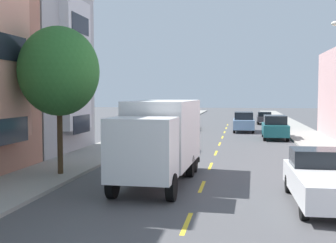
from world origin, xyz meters
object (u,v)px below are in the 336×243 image
object	(u,v)px
street_tree_second	(59,71)
delivery_box_truck	(161,136)
parked_pickup_white	(322,180)
parked_hatchback_charcoal	(264,118)
parked_pickup_orange	(182,122)
moving_sky_sedan	(244,122)
parked_wagon_black	(162,131)
parked_suv_teal	(275,127)

from	to	relation	value
street_tree_second	delivery_box_truck	bearing A→B (deg)	-4.69
delivery_box_truck	parked_pickup_white	xyz separation A→B (m)	(5.99, -2.81, -1.09)
delivery_box_truck	parked_hatchback_charcoal	world-z (taller)	delivery_box_truck
street_tree_second	parked_pickup_orange	xyz separation A→B (m)	(1.96, 26.31, -3.84)
delivery_box_truck	moving_sky_sedan	distance (m)	25.21
parked_pickup_orange	moving_sky_sedan	distance (m)	6.48
delivery_box_truck	parked_hatchback_charcoal	size ratio (longest dim) A/B	1.94
delivery_box_truck	parked_wagon_black	bearing A→B (deg)	99.84
street_tree_second	parked_suv_teal	size ratio (longest dim) A/B	1.35
parked_pickup_orange	parked_pickup_white	size ratio (longest dim) A/B	1.00
parked_wagon_black	parked_suv_teal	size ratio (longest dim) A/B	0.98
street_tree_second	parked_pickup_white	bearing A→B (deg)	-16.74
street_tree_second	parked_suv_teal	world-z (taller)	street_tree_second
parked_hatchback_charcoal	moving_sky_sedan	xyz separation A→B (m)	(-2.55, -11.32, 0.23)
parked_pickup_orange	parked_pickup_white	xyz separation A→B (m)	(8.64, -29.50, 0.00)
moving_sky_sedan	parked_suv_teal	bearing A→B (deg)	-69.09
parked_hatchback_charcoal	moving_sky_sedan	size ratio (longest dim) A/B	0.84
parked_pickup_white	street_tree_second	bearing A→B (deg)	163.26
parked_hatchback_charcoal	delivery_box_truck	bearing A→B (deg)	-99.62
delivery_box_truck	street_tree_second	bearing A→B (deg)	175.31
parked_wagon_black	parked_suv_teal	distance (m)	9.32
parked_pickup_white	parked_hatchback_charcoal	bearing A→B (deg)	89.77
parked_wagon_black	parked_hatchback_charcoal	bearing A→B (deg)	67.49
delivery_box_truck	parked_pickup_orange	bearing A→B (deg)	95.67
parked_wagon_black	parked_pickup_orange	xyz separation A→B (m)	(-0.03, 11.58, 0.02)
parked_pickup_white	parked_hatchback_charcoal	xyz separation A→B (m)	(0.15, 39.06, -0.07)
parked_pickup_orange	parked_suv_teal	distance (m)	11.95
parked_wagon_black	parked_hatchback_charcoal	distance (m)	22.89
parked_pickup_orange	delivery_box_truck	bearing A→B (deg)	-84.33
parked_suv_teal	moving_sky_sedan	distance (m)	6.90
moving_sky_sedan	delivery_box_truck	bearing A→B (deg)	-98.20
delivery_box_truck	parked_suv_teal	world-z (taller)	delivery_box_truck
street_tree_second	moving_sky_sedan	xyz separation A→B (m)	(8.20, 24.56, -3.68)
delivery_box_truck	parked_hatchback_charcoal	bearing A→B (deg)	80.38
parked_wagon_black	parked_pickup_orange	distance (m)	11.58
parked_wagon_black	parked_pickup_orange	world-z (taller)	parked_pickup_orange
street_tree_second	parked_hatchback_charcoal	distance (m)	37.66
moving_sky_sedan	parked_wagon_black	bearing A→B (deg)	-122.28
parked_suv_teal	parked_hatchback_charcoal	size ratio (longest dim) A/B	1.20
parked_hatchback_charcoal	moving_sky_sedan	distance (m)	11.60
parked_suv_teal	parked_pickup_white	xyz separation A→B (m)	(-0.06, -21.31, -0.16)
street_tree_second	moving_sky_sedan	bearing A→B (deg)	71.54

